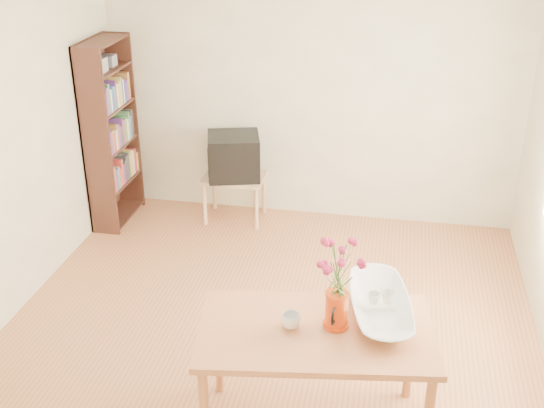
% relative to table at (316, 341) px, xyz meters
% --- Properties ---
extents(room, '(4.50, 4.50, 4.50)m').
position_rel_table_xyz_m(room, '(-0.44, 0.79, 0.64)').
color(room, '#9E5E38').
rests_on(room, ground).
extents(table, '(1.46, 0.96, 0.75)m').
position_rel_table_xyz_m(table, '(0.00, 0.00, 0.00)').
color(table, '#B3663D').
rests_on(table, ground).
extents(tv_stand, '(0.60, 0.45, 0.46)m').
position_rel_table_xyz_m(tv_stand, '(-1.17, 2.76, -0.28)').
color(tv_stand, tan).
rests_on(tv_stand, ground).
extents(bookshelf, '(0.28, 0.70, 1.80)m').
position_rel_table_xyz_m(bookshelf, '(-2.32, 2.54, 0.18)').
color(bookshelf, black).
rests_on(bookshelf, ground).
extents(pitcher, '(0.15, 0.23, 0.23)m').
position_rel_table_xyz_m(pitcher, '(0.11, 0.05, 0.19)').
color(pitcher, '#CF3D0C').
rests_on(pitcher, table).
extents(flowers, '(0.26, 0.26, 0.37)m').
position_rel_table_xyz_m(flowers, '(0.11, 0.05, 0.49)').
color(flowers, '#D63266').
rests_on(flowers, pitcher).
extents(mug, '(0.14, 0.14, 0.09)m').
position_rel_table_xyz_m(mug, '(-0.15, -0.01, 0.13)').
color(mug, white).
rests_on(mug, table).
extents(bowl, '(0.62, 0.62, 0.50)m').
position_rel_table_xyz_m(bowl, '(0.35, 0.26, 0.33)').
color(bowl, white).
rests_on(bowl, table).
extents(teacup_a, '(0.08, 0.08, 0.06)m').
position_rel_table_xyz_m(teacup_a, '(0.31, 0.26, 0.28)').
color(teacup_a, white).
rests_on(teacup_a, bowl).
extents(teacup_b, '(0.10, 0.10, 0.07)m').
position_rel_table_xyz_m(teacup_b, '(0.39, 0.28, 0.29)').
color(teacup_b, white).
rests_on(teacup_b, bowl).
extents(television, '(0.59, 0.56, 0.42)m').
position_rel_table_xyz_m(television, '(-1.17, 2.77, 0.01)').
color(television, black).
rests_on(television, tv_stand).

